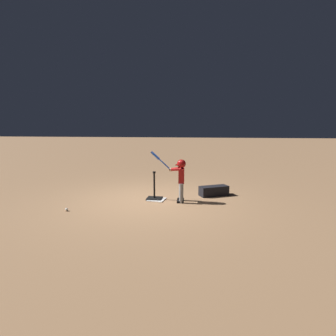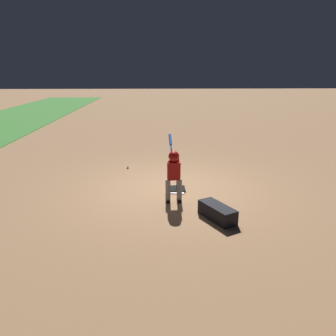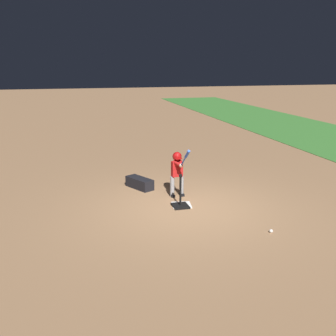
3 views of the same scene
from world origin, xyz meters
name	(u,v)px [view 1 (image 1 of 3)]	position (x,y,z in m)	size (l,w,h in m)	color
ground_plane	(148,200)	(0.00, 0.00, 0.00)	(90.00, 90.00, 0.00)	#99704C
home_plate	(157,199)	(-0.23, -0.06, 0.01)	(0.44, 0.44, 0.02)	white
batting_tee	(154,195)	(-0.15, -0.11, 0.12)	(0.41, 0.37, 0.78)	black
batter_child	(180,175)	(-0.88, 0.02, 0.73)	(0.93, 0.36, 1.35)	gray
baseball	(67,210)	(1.69, 1.22, 0.04)	(0.07, 0.07, 0.07)	white
equipment_bag	(214,191)	(-1.78, -0.77, 0.14)	(0.84, 0.32, 0.28)	black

